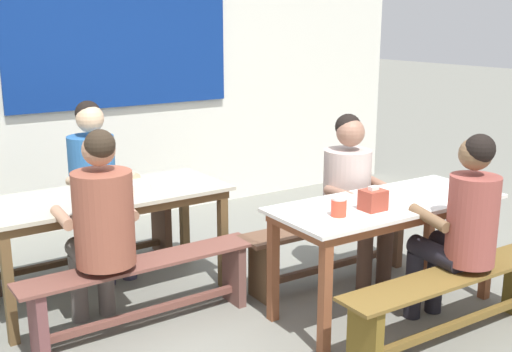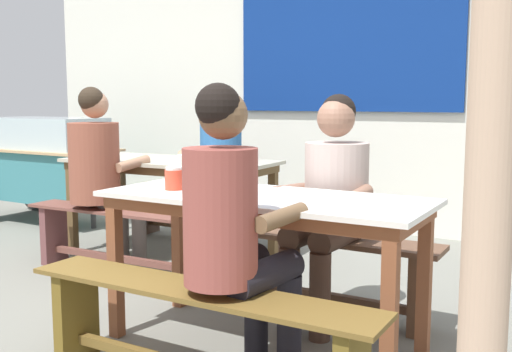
{
  "view_description": "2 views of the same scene",
  "coord_description": "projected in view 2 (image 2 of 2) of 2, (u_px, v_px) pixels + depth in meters",
  "views": [
    {
      "loc": [
        -2.02,
        -3.07,
        1.92
      ],
      "look_at": [
        0.32,
        0.52,
        0.84
      ],
      "focal_mm": 44.09,
      "sensor_mm": 36.0,
      "label": 1
    },
    {
      "loc": [
        2.23,
        -2.77,
        1.21
      ],
      "look_at": [
        0.29,
        0.65,
        0.72
      ],
      "focal_mm": 42.29,
      "sensor_mm": 36.0,
      "label": 2
    }
  ],
  "objects": [
    {
      "name": "person_right_near_table",
      "position": [
        331.0,
        193.0,
        3.27
      ],
      "size": [
        0.48,
        0.59,
        1.25
      ],
      "color": "#493226",
      "rests_on": "ground_plane"
    },
    {
      "name": "wooden_support_post",
      "position": [
        491.0,
        164.0,
        1.42
      ],
      "size": [
        0.12,
        0.12,
        2.13
      ],
      "primitive_type": "cylinder",
      "color": "tan",
      "rests_on": "ground_plane"
    },
    {
      "name": "dining_table_far",
      "position": [
        170.0,
        170.0,
        4.66
      ],
      "size": [
        1.67,
        0.75,
        0.76
      ],
      "color": "#B9B49D",
      "rests_on": "ground_plane"
    },
    {
      "name": "person_center_facing",
      "position": [
        218.0,
        156.0,
        5.04
      ],
      "size": [
        0.49,
        0.58,
        1.32
      ],
      "color": "#333247",
      "rests_on": "ground_plane"
    },
    {
      "name": "bench_near_back",
      "position": [
        312.0,
        260.0,
        3.45
      ],
      "size": [
        1.48,
        0.28,
        0.46
      ],
      "color": "brown",
      "rests_on": "ground_plane"
    },
    {
      "name": "condiment_jar",
      "position": [
        174.0,
        178.0,
        3.07
      ],
      "size": [
        0.09,
        0.09,
        0.12
      ],
      "color": "#DF472F",
      "rests_on": "dining_table_near"
    },
    {
      "name": "ground_plane",
      "position": [
        161.0,
        303.0,
        3.63
      ],
      "size": [
        40.0,
        40.0,
        0.0
      ],
      "primitive_type": "plane",
      "color": "slate"
    },
    {
      "name": "person_near_front",
      "position": [
        233.0,
        225.0,
        2.42
      ],
      "size": [
        0.44,
        0.57,
        1.28
      ],
      "color": "black",
      "rests_on": "ground_plane"
    },
    {
      "name": "tissue_box",
      "position": [
        214.0,
        181.0,
        2.92
      ],
      "size": [
        0.15,
        0.13,
        0.15
      ],
      "color": "#9D3D2D",
      "rests_on": "dining_table_near"
    },
    {
      "name": "dining_table_near",
      "position": [
        263.0,
        212.0,
        2.92
      ],
      "size": [
        1.6,
        0.66,
        0.76
      ],
      "color": "white",
      "rests_on": "ground_plane"
    },
    {
      "name": "backdrop_wall",
      "position": [
        332.0,
        73.0,
        5.72
      ],
      "size": [
        6.91,
        0.23,
        2.81
      ],
      "color": "silver",
      "rests_on": "ground_plane"
    },
    {
      "name": "person_left_back_turned",
      "position": [
        101.0,
        167.0,
        4.31
      ],
      "size": [
        0.47,
        0.58,
        1.31
      ],
      "color": "#675D57",
      "rests_on": "ground_plane"
    },
    {
      "name": "bench_far_back",
      "position": [
        210.0,
        206.0,
        5.2
      ],
      "size": [
        1.6,
        0.35,
        0.46
      ],
      "color": "#4B3420",
      "rests_on": "ground_plane"
    },
    {
      "name": "soup_bowl",
      "position": [
        187.0,
        158.0,
        4.47
      ],
      "size": [
        0.14,
        0.14,
        0.05
      ],
      "primitive_type": "cylinder",
      "color": "silver",
      "rests_on": "dining_table_far"
    },
    {
      "name": "bench_far_front",
      "position": [
        122.0,
        234.0,
        4.21
      ],
      "size": [
        1.57,
        0.29,
        0.46
      ],
      "color": "brown",
      "rests_on": "ground_plane"
    },
    {
      "name": "food_cart",
      "position": [
        46.0,
        161.0,
        6.02
      ],
      "size": [
        1.77,
        0.78,
        1.05
      ],
      "color": "teal",
      "rests_on": "ground_plane"
    },
    {
      "name": "bench_near_front",
      "position": [
        195.0,
        326.0,
        2.47
      ],
      "size": [
        1.61,
        0.29,
        0.46
      ],
      "color": "brown",
      "rests_on": "ground_plane"
    }
  ]
}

